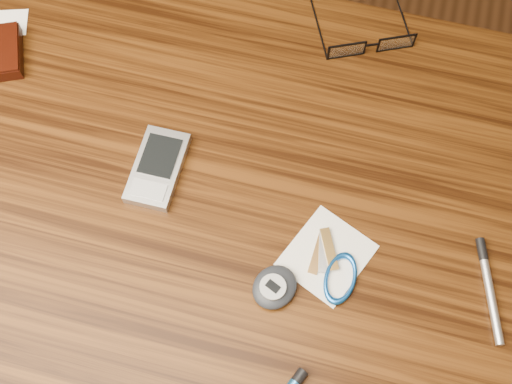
% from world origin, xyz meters
% --- Properties ---
extents(ground, '(3.80, 3.80, 0.00)m').
position_xyz_m(ground, '(0.00, 0.00, 0.00)').
color(ground, '#472814').
rests_on(ground, ground).
extents(desk, '(1.00, 0.70, 0.75)m').
position_xyz_m(desk, '(0.00, 0.00, 0.65)').
color(desk, '#3C1F09').
rests_on(desk, ground).
extents(eyeglasses, '(0.16, 0.16, 0.03)m').
position_xyz_m(eyeglasses, '(0.15, 0.28, 0.76)').
color(eyeglasses, black).
rests_on(eyeglasses, desk).
extents(pda_phone, '(0.06, 0.10, 0.02)m').
position_xyz_m(pda_phone, '(-0.07, 0.03, 0.76)').
color(pda_phone, '#ABACB0').
rests_on(pda_phone, desk).
extents(pedometer, '(0.07, 0.07, 0.02)m').
position_xyz_m(pedometer, '(0.11, -0.08, 0.76)').
color(pedometer, black).
rests_on(pedometer, desk).
extents(notepad_keys, '(0.12, 0.12, 0.01)m').
position_xyz_m(notepad_keys, '(0.17, -0.04, 0.75)').
color(notepad_keys, white).
rests_on(notepad_keys, desk).
extents(silver_pen, '(0.05, 0.12, 0.01)m').
position_xyz_m(silver_pen, '(0.35, -0.01, 0.75)').
color(silver_pen, silver).
rests_on(silver_pen, desk).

